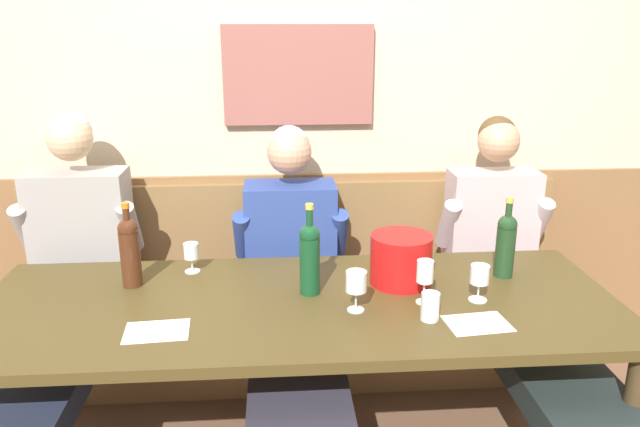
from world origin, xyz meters
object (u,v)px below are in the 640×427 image
(person_left_seat, at_px, (61,294))
(wine_glass_center_front, at_px, (480,277))
(person_center_left_seat, at_px, (517,288))
(wine_bottle_clear_water, at_px, (310,256))
(wine_glass_by_bottle, at_px, (191,253))
(ice_bucket, at_px, (401,259))
(wall_bench, at_px, (295,321))
(wine_bottle_amber_mid, at_px, (130,250))
(wine_bottle_green_tall, at_px, (506,243))
(wine_glass_near_bucket, at_px, (356,283))
(water_tumbler_left, at_px, (430,306))
(dining_table, at_px, (300,318))
(person_center_right_seat, at_px, (293,293))
(wine_glass_mid_right, at_px, (425,274))

(person_left_seat, height_order, wine_glass_center_front, person_left_seat)
(person_center_left_seat, height_order, wine_bottle_clear_water, person_center_left_seat)
(wine_glass_by_bottle, bearing_deg, ice_bucket, -11.70)
(wall_bench, distance_m, wine_bottle_amber_mid, 1.01)
(wall_bench, xyz_separation_m, wine_glass_center_front, (0.65, -0.74, 0.54))
(person_center_left_seat, relative_size, wine_bottle_green_tall, 3.94)
(person_center_left_seat, xyz_separation_m, wine_glass_by_bottle, (-1.37, 0.00, 0.20))
(ice_bucket, xyz_separation_m, wine_glass_near_bucket, (-0.20, -0.23, 0.01))
(water_tumbler_left, bearing_deg, dining_table, 157.54)
(person_center_right_seat, bearing_deg, wine_bottle_green_tall, -10.04)
(wine_glass_mid_right, bearing_deg, person_center_right_seat, 141.57)
(wall_bench, height_order, wine_glass_near_bucket, wall_bench)
(person_left_seat, distance_m, wine_glass_by_bottle, 0.57)
(ice_bucket, distance_m, wine_bottle_amber_mid, 1.04)
(person_center_right_seat, relative_size, wine_glass_near_bucket, 8.76)
(wine_bottle_clear_water, bearing_deg, wine_glass_near_bucket, -45.95)
(person_center_left_seat, distance_m, wine_bottle_amber_mid, 1.61)
(wine_bottle_green_tall, distance_m, wine_glass_near_bucket, 0.68)
(dining_table, xyz_separation_m, wine_glass_mid_right, (0.45, -0.05, 0.18))
(wine_bottle_clear_water, xyz_separation_m, wine_glass_by_bottle, (-0.47, 0.24, -0.07))
(wall_bench, height_order, person_center_right_seat, person_center_right_seat)
(person_left_seat, xyz_separation_m, person_center_left_seat, (1.91, -0.03, -0.03))
(wine_bottle_clear_water, distance_m, wine_glass_near_bucket, 0.22)
(person_center_left_seat, xyz_separation_m, ice_bucket, (-0.55, -0.17, 0.22))
(ice_bucket, bearing_deg, wine_glass_center_front, -35.10)
(wall_bench, xyz_separation_m, person_center_right_seat, (-0.01, -0.37, 0.33))
(person_center_left_seat, xyz_separation_m, water_tumbler_left, (-0.51, -0.48, 0.17))
(wall_bench, bearing_deg, wine_glass_near_bucket, -76.09)
(person_center_right_seat, distance_m, wine_bottle_clear_water, 0.37)
(wine_bottle_amber_mid, distance_m, wine_glass_near_bucket, 0.88)
(person_center_left_seat, xyz_separation_m, wine_bottle_clear_water, (-0.90, -0.23, 0.27))
(wall_bench, bearing_deg, ice_bucket, -54.54)
(dining_table, bearing_deg, person_center_right_seat, 92.57)
(wall_bench, bearing_deg, person_left_seat, -159.41)
(wine_bottle_clear_water, relative_size, wine_glass_near_bucket, 2.36)
(wall_bench, relative_size, wine_glass_by_bottle, 21.55)
(person_center_left_seat, xyz_separation_m, wine_bottle_green_tall, (-0.12, -0.13, 0.26))
(person_center_right_seat, height_order, wine_glass_mid_right, person_center_right_seat)
(wall_bench, xyz_separation_m, wine_glass_near_bucket, (0.19, -0.78, 0.55))
(wine_bottle_amber_mid, bearing_deg, person_center_left_seat, 4.13)
(wine_bottle_amber_mid, distance_m, wine_bottle_green_tall, 1.46)
(dining_table, xyz_separation_m, wine_bottle_green_tall, (0.82, 0.17, 0.21))
(person_center_right_seat, height_order, wine_glass_by_bottle, person_center_right_seat)
(ice_bucket, bearing_deg, dining_table, -161.55)
(wine_glass_near_bucket, bearing_deg, person_center_right_seat, 116.87)
(person_center_left_seat, distance_m, wine_bottle_green_tall, 0.31)
(dining_table, height_order, wine_glass_near_bucket, wine_glass_near_bucket)
(dining_table, relative_size, wine_glass_near_bucket, 15.77)
(wine_bottle_clear_water, relative_size, wine_bottle_amber_mid, 1.05)
(person_center_right_seat, xyz_separation_m, wine_glass_near_bucket, (0.21, -0.41, 0.22))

